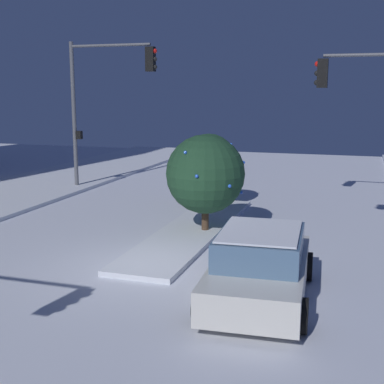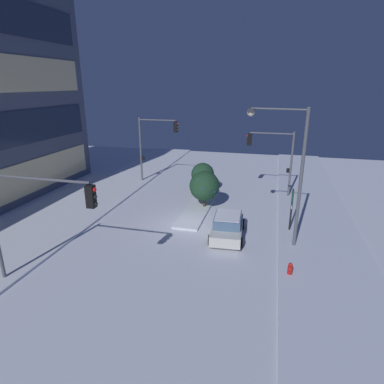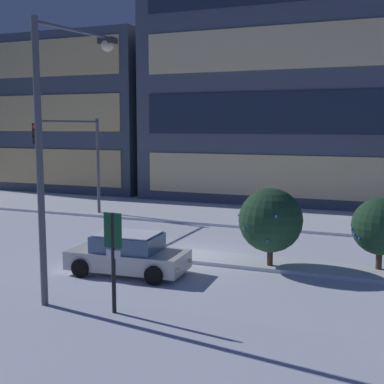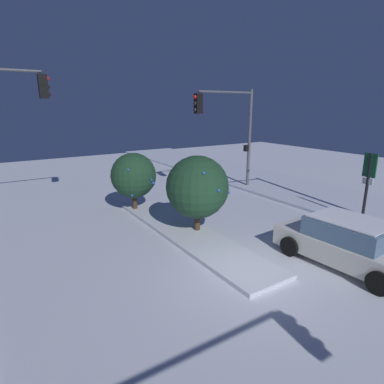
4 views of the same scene
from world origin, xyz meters
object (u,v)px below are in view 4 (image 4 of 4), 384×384
at_px(traffic_light_corner_near_right, 229,122).
at_px(car_near, 348,243).
at_px(parking_info_sign, 368,179).
at_px(decorated_tree_left_of_median, 134,176).
at_px(decorated_tree_median, 197,187).

bearing_deg(traffic_light_corner_near_right, car_near, 74.40).
distance_m(traffic_light_corner_near_right, parking_info_sign, 7.69).
xyz_separation_m(car_near, parking_info_sign, (1.76, -3.96, 1.20)).
bearing_deg(decorated_tree_left_of_median, car_near, -157.28).
xyz_separation_m(car_near, decorated_tree_median, (4.62, 2.54, 1.14)).
height_order(traffic_light_corner_near_right, decorated_tree_median, traffic_light_corner_near_right).
relative_size(parking_info_sign, decorated_tree_left_of_median, 1.08).
bearing_deg(car_near, decorated_tree_left_of_median, 19.15).
xyz_separation_m(parking_info_sign, decorated_tree_left_of_median, (6.67, 7.49, -0.19)).
height_order(parking_info_sign, decorated_tree_median, decorated_tree_median).
bearing_deg(decorated_tree_left_of_median, traffic_light_corner_near_right, -84.27).
bearing_deg(decorated_tree_left_of_median, decorated_tree_median, -165.48).
xyz_separation_m(traffic_light_corner_near_right, decorated_tree_median, (-4.41, 5.06, -2.07)).
bearing_deg(traffic_light_corner_near_right, parking_info_sign, 101.18).
height_order(traffic_light_corner_near_right, decorated_tree_left_of_median, traffic_light_corner_near_right).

